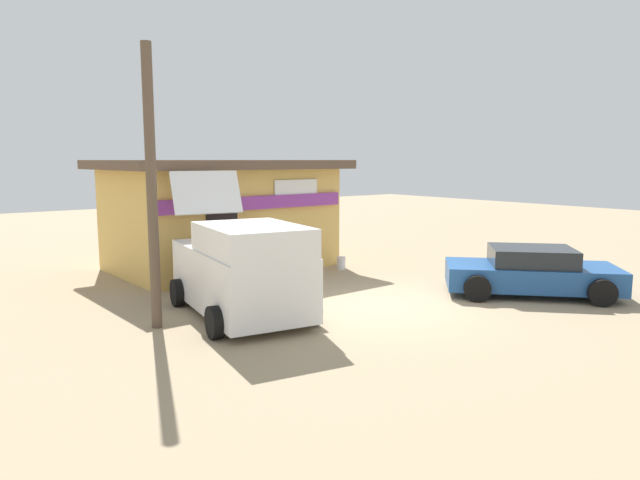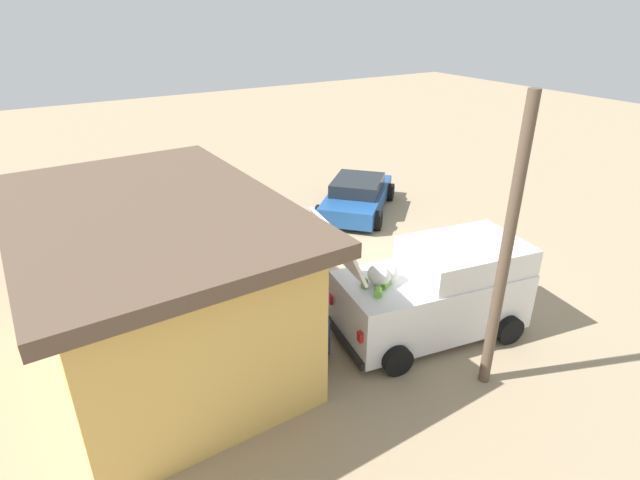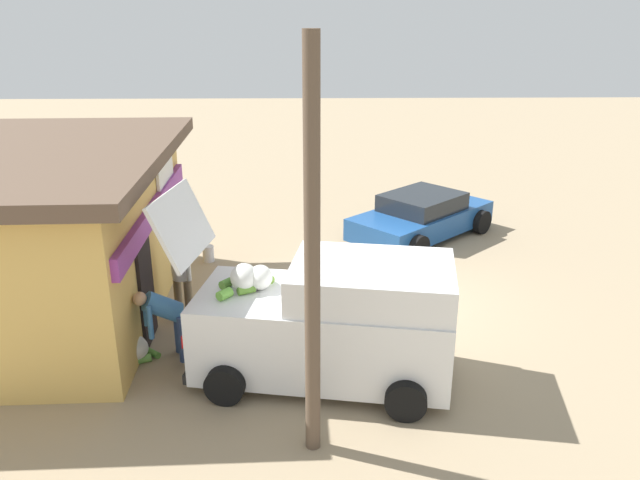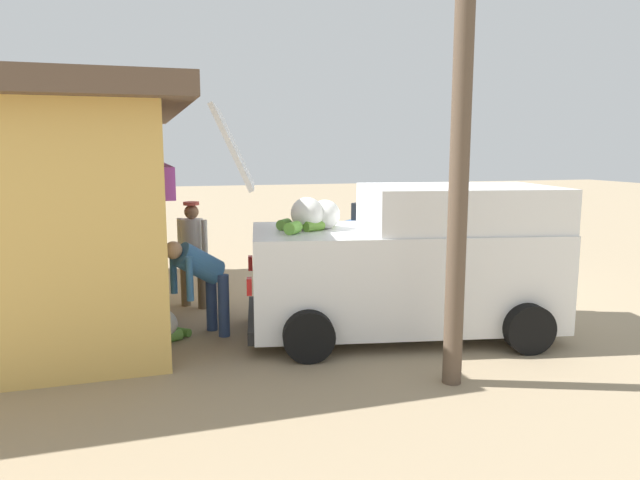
% 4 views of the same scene
% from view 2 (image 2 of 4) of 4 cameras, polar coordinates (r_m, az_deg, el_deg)
% --- Properties ---
extents(ground_plane, '(60.00, 60.00, 0.00)m').
position_cam_2_polar(ground_plane, '(14.01, 7.29, -2.58)').
color(ground_plane, '#9E896B').
extents(storefront_bar, '(6.91, 4.78, 3.23)m').
position_cam_2_polar(storefront_bar, '(10.23, -17.90, -4.40)').
color(storefront_bar, '#E0B259').
rests_on(storefront_bar, ground_plane).
extents(delivery_van, '(2.71, 4.64, 2.98)m').
position_cam_2_polar(delivery_van, '(11.00, 12.99, -5.56)').
color(delivery_van, white).
rests_on(delivery_van, ground_plane).
extents(parked_sedan, '(4.00, 4.10, 1.15)m').
position_cam_2_polar(parked_sedan, '(17.19, 4.22, 5.01)').
color(parked_sedan, '#1E4C8C').
rests_on(parked_sedan, ground_plane).
extents(vendor_standing, '(0.48, 0.48, 1.66)m').
position_cam_2_polar(vendor_standing, '(11.08, -4.93, -4.94)').
color(vendor_standing, '#726047').
rests_on(vendor_standing, ground_plane).
extents(customer_bending, '(0.69, 0.81, 1.31)m').
position_cam_2_polar(customer_bending, '(10.01, -0.83, -9.30)').
color(customer_bending, navy).
rests_on(customer_bending, ground_plane).
extents(unloaded_banana_pile, '(0.80, 0.93, 0.44)m').
position_cam_2_polar(unloaded_banana_pile, '(10.14, -4.04, -13.24)').
color(unloaded_banana_pile, silver).
rests_on(unloaded_banana_pile, ground_plane).
extents(paint_bucket, '(0.26, 0.26, 0.38)m').
position_cam_2_polar(paint_bucket, '(13.75, -10.03, -2.45)').
color(paint_bucket, silver).
rests_on(paint_bucket, ground_plane).
extents(utility_pole, '(0.20, 0.20, 5.39)m').
position_cam_2_polar(utility_pole, '(9.01, 20.25, -1.46)').
color(utility_pole, brown).
rests_on(utility_pole, ground_plane).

